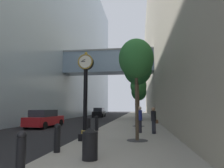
{
  "coord_description": "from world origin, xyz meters",
  "views": [
    {
      "loc": [
        3.47,
        -2.86,
        1.88
      ],
      "look_at": [
        0.83,
        16.09,
        4.08
      ],
      "focal_mm": 32.2,
      "sensor_mm": 36.0,
      "label": 1
    }
  ],
  "objects_px": {
    "trash_bin": "(90,143)",
    "pedestrian_walking": "(154,120)",
    "street_tree_far": "(139,92)",
    "street_tree_near": "(136,59)",
    "car_black_near": "(99,113)",
    "bollard_second": "(57,137)",
    "pedestrian_by_clock": "(140,119)",
    "street_tree_mid_far": "(138,86)",
    "bollard_fifth": "(97,123)",
    "street_tree_mid_near": "(138,69)",
    "bollard_nearest": "(21,150)",
    "street_clock": "(85,91)",
    "bollard_fourth": "(89,126)",
    "car_red_mid": "(44,119)"
  },
  "relations": [
    {
      "from": "street_clock",
      "to": "car_black_near",
      "type": "xyz_separation_m",
      "value": [
        -4.8,
        26.95,
        -1.91
      ]
    },
    {
      "from": "street_tree_mid_far",
      "to": "pedestrian_walking",
      "type": "xyz_separation_m",
      "value": [
        1.06,
        -13.05,
        -3.59
      ]
    },
    {
      "from": "bollard_nearest",
      "to": "street_tree_near",
      "type": "distance_m",
      "value": 7.39
    },
    {
      "from": "bollard_nearest",
      "to": "pedestrian_walking",
      "type": "relative_size",
      "value": 0.64
    },
    {
      "from": "street_tree_far",
      "to": "trash_bin",
      "type": "relative_size",
      "value": 5.55
    },
    {
      "from": "street_tree_far",
      "to": "car_black_near",
      "type": "bearing_deg",
      "value": 161.1
    },
    {
      "from": "street_tree_mid_near",
      "to": "street_tree_mid_far",
      "type": "xyz_separation_m",
      "value": [
        0.0,
        8.0,
        -0.83
      ]
    },
    {
      "from": "street_tree_mid_near",
      "to": "pedestrian_walking",
      "type": "xyz_separation_m",
      "value": [
        1.06,
        -5.05,
        -4.41
      ]
    },
    {
      "from": "bollard_nearest",
      "to": "street_tree_far",
      "type": "height_order",
      "value": "street_tree_far"
    },
    {
      "from": "street_tree_mid_far",
      "to": "trash_bin",
      "type": "xyz_separation_m",
      "value": [
        -1.5,
        -20.1,
        -3.96
      ]
    },
    {
      "from": "bollard_second",
      "to": "street_tree_mid_near",
      "type": "bearing_deg",
      "value": 74.77
    },
    {
      "from": "street_tree_mid_near",
      "to": "street_clock",
      "type": "bearing_deg",
      "value": -108.02
    },
    {
      "from": "bollard_fifth",
      "to": "car_black_near",
      "type": "height_order",
      "value": "car_black_near"
    },
    {
      "from": "bollard_fifth",
      "to": "pedestrian_walking",
      "type": "bearing_deg",
      "value": -15.16
    },
    {
      "from": "street_tree_mid_near",
      "to": "pedestrian_walking",
      "type": "height_order",
      "value": "street_tree_mid_near"
    },
    {
      "from": "bollard_fourth",
      "to": "pedestrian_walking",
      "type": "distance_m",
      "value": 4.32
    },
    {
      "from": "street_tree_near",
      "to": "street_tree_mid_near",
      "type": "xyz_separation_m",
      "value": [
        0.0,
        8.0,
        1.0
      ]
    },
    {
      "from": "pedestrian_by_clock",
      "to": "car_black_near",
      "type": "xyz_separation_m",
      "value": [
        -7.66,
        23.37,
        -0.25
      ]
    },
    {
      "from": "pedestrian_walking",
      "to": "car_red_mid",
      "type": "height_order",
      "value": "pedestrian_walking"
    },
    {
      "from": "street_clock",
      "to": "bollard_second",
      "type": "relative_size",
      "value": 4.31
    },
    {
      "from": "street_tree_near",
      "to": "car_black_near",
      "type": "xyz_separation_m",
      "value": [
        -7.52,
        26.58,
        -3.62
      ]
    },
    {
      "from": "bollard_fourth",
      "to": "street_tree_far",
      "type": "xyz_separation_m",
      "value": [
        3.04,
        22.36,
        3.74
      ]
    },
    {
      "from": "street_tree_near",
      "to": "street_tree_far",
      "type": "bearing_deg",
      "value": 90.0
    },
    {
      "from": "trash_bin",
      "to": "bollard_fifth",
      "type": "bearing_deg",
      "value": 100.7
    },
    {
      "from": "bollard_fifth",
      "to": "street_tree_mid_near",
      "type": "relative_size",
      "value": 0.16
    },
    {
      "from": "street_tree_near",
      "to": "trash_bin",
      "type": "distance_m",
      "value": 5.77
    },
    {
      "from": "bollard_fourth",
      "to": "street_tree_mid_far",
      "type": "xyz_separation_m",
      "value": [
        3.04,
        14.36,
        3.92
      ]
    },
    {
      "from": "trash_bin",
      "to": "pedestrian_walking",
      "type": "relative_size",
      "value": 0.61
    },
    {
      "from": "bollard_second",
      "to": "pedestrian_by_clock",
      "type": "bearing_deg",
      "value": 63.54
    },
    {
      "from": "bollard_nearest",
      "to": "street_tree_mid_far",
      "type": "bearing_deg",
      "value": 81.98
    },
    {
      "from": "street_tree_near",
      "to": "car_red_mid",
      "type": "bearing_deg",
      "value": 140.63
    },
    {
      "from": "bollard_fifth",
      "to": "street_tree_near",
      "type": "height_order",
      "value": "street_tree_near"
    },
    {
      "from": "bollard_second",
      "to": "bollard_fifth",
      "type": "distance_m",
      "value": 7.24
    },
    {
      "from": "street_tree_far",
      "to": "trash_bin",
      "type": "distance_m",
      "value": 28.39
    },
    {
      "from": "bollard_nearest",
      "to": "bollard_fourth",
      "type": "height_order",
      "value": "same"
    },
    {
      "from": "bollard_fifth",
      "to": "pedestrian_walking",
      "type": "relative_size",
      "value": 0.64
    },
    {
      "from": "street_clock",
      "to": "street_tree_mid_near",
      "type": "distance_m",
      "value": 9.21
    },
    {
      "from": "street_tree_far",
      "to": "street_clock",
      "type": "bearing_deg",
      "value": -96.37
    },
    {
      "from": "street_tree_near",
      "to": "bollard_second",
      "type": "bearing_deg",
      "value": -133.75
    },
    {
      "from": "bollard_fourth",
      "to": "street_tree_near",
      "type": "relative_size",
      "value": 0.2
    },
    {
      "from": "bollard_nearest",
      "to": "street_tree_far",
      "type": "relative_size",
      "value": 0.19
    },
    {
      "from": "bollard_second",
      "to": "trash_bin",
      "type": "distance_m",
      "value": 1.79
    },
    {
      "from": "street_tree_mid_near",
      "to": "street_tree_mid_far",
      "type": "relative_size",
      "value": 1.19
    },
    {
      "from": "street_tree_mid_far",
      "to": "car_red_mid",
      "type": "bearing_deg",
      "value": -134.58
    },
    {
      "from": "bollard_second",
      "to": "street_tree_mid_near",
      "type": "relative_size",
      "value": 0.16
    },
    {
      "from": "bollard_fifth",
      "to": "trash_bin",
      "type": "bearing_deg",
      "value": -79.3
    },
    {
      "from": "bollard_fifth",
      "to": "pedestrian_walking",
      "type": "height_order",
      "value": "pedestrian_walking"
    },
    {
      "from": "pedestrian_walking",
      "to": "street_tree_mid_near",
      "type": "bearing_deg",
      "value": 101.83
    },
    {
      "from": "trash_bin",
      "to": "street_tree_far",
      "type": "bearing_deg",
      "value": 86.94
    },
    {
      "from": "bollard_fourth",
      "to": "pedestrian_by_clock",
      "type": "bearing_deg",
      "value": 26.17
    }
  ]
}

